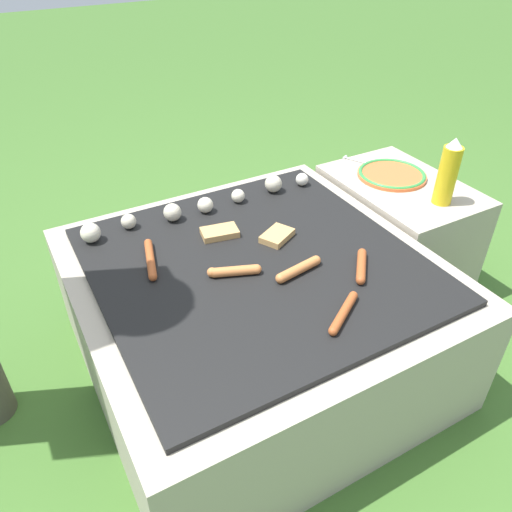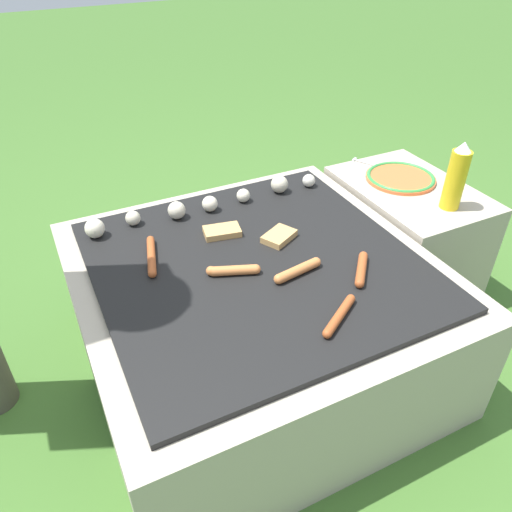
{
  "view_description": "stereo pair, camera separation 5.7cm",
  "coord_description": "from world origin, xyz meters",
  "px_view_note": "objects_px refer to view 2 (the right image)",
  "views": [
    {
      "loc": [
        -0.55,
        -0.99,
        1.23
      ],
      "look_at": [
        0.0,
        0.0,
        0.42
      ],
      "focal_mm": 35.0,
      "sensor_mm": 36.0,
      "label": 1
    },
    {
      "loc": [
        -0.5,
        -1.01,
        1.23
      ],
      "look_at": [
        0.0,
        0.0,
        0.42
      ],
      "focal_mm": 35.0,
      "sensor_mm": 36.0,
      "label": 2
    }
  ],
  "objects_px": {
    "sausage_front_center": "(361,269)",
    "fork_utensil": "(372,165)",
    "plate_colorful": "(401,178)",
    "condiment_bottle": "(456,177)"
  },
  "relations": [
    {
      "from": "plate_colorful",
      "to": "fork_utensil",
      "type": "xyz_separation_m",
      "value": [
        -0.02,
        0.14,
        -0.01
      ]
    },
    {
      "from": "sausage_front_center",
      "to": "fork_utensil",
      "type": "relative_size",
      "value": 0.71
    },
    {
      "from": "plate_colorful",
      "to": "condiment_bottle",
      "type": "relative_size",
      "value": 1.09
    },
    {
      "from": "condiment_bottle",
      "to": "fork_utensil",
      "type": "relative_size",
      "value": 1.33
    },
    {
      "from": "sausage_front_center",
      "to": "plate_colorful",
      "type": "distance_m",
      "value": 0.6
    },
    {
      "from": "sausage_front_center",
      "to": "fork_utensil",
      "type": "distance_m",
      "value": 0.69
    },
    {
      "from": "condiment_bottle",
      "to": "plate_colorful",
      "type": "bearing_deg",
      "value": 93.73
    },
    {
      "from": "sausage_front_center",
      "to": "condiment_bottle",
      "type": "relative_size",
      "value": 0.54
    },
    {
      "from": "sausage_front_center",
      "to": "fork_utensil",
      "type": "height_order",
      "value": "sausage_front_center"
    },
    {
      "from": "fork_utensil",
      "to": "sausage_front_center",
      "type": "bearing_deg",
      "value": -129.49
    }
  ]
}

